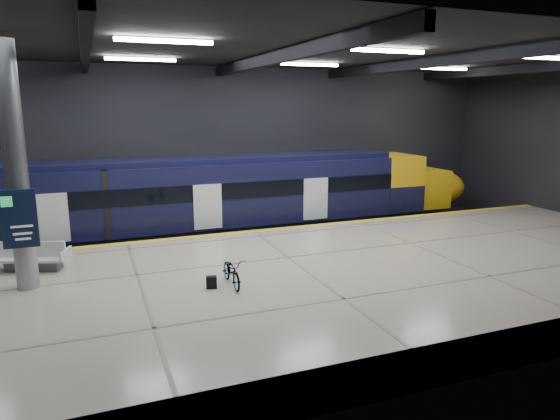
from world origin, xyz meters
TOP-DOWN VIEW (x-y plane):
  - ground at (0.00, 0.00)m, footprint 30.00×30.00m
  - room_shell at (-0.00, 0.00)m, footprint 30.10×16.10m
  - platform at (0.00, -2.50)m, footprint 30.00×11.00m
  - safety_strip at (0.00, 2.75)m, footprint 30.00×0.40m
  - rails at (0.00, 5.50)m, footprint 30.00×1.52m
  - train at (-2.80, 5.50)m, footprint 29.40×2.84m
  - bench at (-7.99, 0.65)m, footprint 2.27×1.51m
  - bicycle at (-2.54, -2.93)m, footprint 0.56×1.61m
  - pannier_bag at (-3.14, -2.93)m, footprint 0.33×0.24m
  - info_column at (-8.00, -1.03)m, footprint 0.90×0.78m

SIDE VIEW (x-z plane):
  - ground at x=0.00m, z-range 0.00..0.00m
  - rails at x=0.00m, z-range 0.00..0.16m
  - platform at x=0.00m, z-range 0.00..1.10m
  - safety_strip at x=0.00m, z-range 1.10..1.11m
  - pannier_bag at x=-3.14m, z-range 1.10..1.45m
  - bench at x=-7.99m, z-range 0.96..1.89m
  - bicycle at x=-2.54m, z-range 1.10..1.94m
  - train at x=-2.80m, z-range 0.16..3.95m
  - info_column at x=-8.00m, z-range 1.01..7.91m
  - room_shell at x=0.00m, z-range 1.69..9.74m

